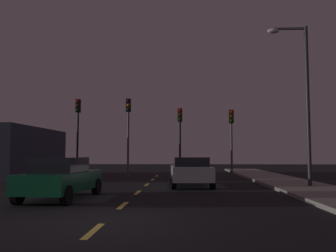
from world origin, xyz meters
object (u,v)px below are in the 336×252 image
traffic_signal_far_left (78,123)px  traffic_signal_center_right (180,129)px  car_adjacent_lane (61,178)px  traffic_signal_center_left (128,123)px  street_lamp_right (302,91)px  traffic_signal_far_right (231,130)px  car_stopped_ahead (191,171)px

traffic_signal_far_left → traffic_signal_center_right: (6.95, -0.00, -0.42)m
traffic_signal_far_left → car_adjacent_lane: traffic_signal_far_left is taller
traffic_signal_center_left → street_lamp_right: bearing=-37.3°
traffic_signal_center_right → traffic_signal_far_right: traffic_signal_center_right is taller
street_lamp_right → traffic_signal_center_right: bearing=129.3°
traffic_signal_center_right → street_lamp_right: bearing=-50.7°
traffic_signal_center_left → traffic_signal_far_right: (6.93, -0.00, -0.51)m
traffic_signal_far_left → traffic_signal_far_right: 10.39m
street_lamp_right → traffic_signal_far_right: bearing=108.5°
traffic_signal_far_left → traffic_signal_center_left: size_ratio=1.00×
traffic_signal_center_left → traffic_signal_far_right: bearing=-0.0°
traffic_signal_center_right → traffic_signal_far_right: size_ratio=1.03×
car_adjacent_lane → traffic_signal_center_left: bearing=86.5°
traffic_signal_far_right → traffic_signal_far_left: bearing=180.0°
traffic_signal_center_left → car_adjacent_lane: size_ratio=1.24×
street_lamp_right → traffic_signal_center_left: bearing=142.7°
traffic_signal_far_left → car_stopped_ahead: (7.52, -5.86, -2.96)m
traffic_signal_far_left → traffic_signal_center_left: traffic_signal_center_left is taller
car_stopped_ahead → traffic_signal_center_right: bearing=95.6°
traffic_signal_center_right → traffic_signal_far_left: bearing=180.0°
traffic_signal_far_left → traffic_signal_center_left: 3.45m
traffic_signal_center_right → street_lamp_right: 9.26m
traffic_signal_center_right → traffic_signal_far_right: bearing=-0.0°
car_adjacent_lane → street_lamp_right: size_ratio=0.56×
traffic_signal_far_left → traffic_signal_center_left: (3.45, 0.00, 0.01)m
traffic_signal_center_left → traffic_signal_far_right: size_ratio=1.17×
car_adjacent_lane → car_stopped_ahead: bearing=49.1°
traffic_signal_far_right → car_adjacent_lane: traffic_signal_far_right is taller
traffic_signal_far_right → car_adjacent_lane: bearing=-123.9°
traffic_signal_center_right → traffic_signal_far_right: (3.43, -0.00, -0.08)m
traffic_signal_far_left → car_adjacent_lane: 12.05m
traffic_signal_far_left → traffic_signal_far_right: size_ratio=1.17×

